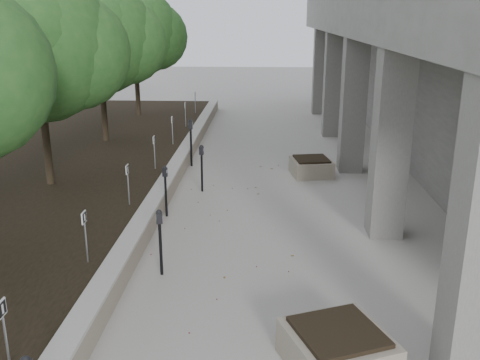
% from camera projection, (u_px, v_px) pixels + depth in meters
% --- Properties ---
extents(retaining_wall, '(0.39, 26.00, 0.50)m').
position_uv_depth(retaining_wall, '(171.00, 179.00, 14.71)').
color(retaining_wall, tan).
rests_on(retaining_wall, ground).
extents(planting_bed, '(7.00, 26.00, 0.40)m').
position_uv_depth(planting_bed, '(41.00, 179.00, 14.89)').
color(planting_bed, black).
rests_on(planting_bed, ground).
extents(crabapple_tree_3, '(4.60, 4.00, 5.44)m').
position_uv_depth(crabapple_tree_3, '(39.00, 78.00, 13.04)').
color(crabapple_tree_3, '#245420').
rests_on(crabapple_tree_3, planting_bed).
extents(crabapple_tree_4, '(4.60, 4.00, 5.44)m').
position_uv_depth(crabapple_tree_4, '(100.00, 61.00, 17.81)').
color(crabapple_tree_4, '#245420').
rests_on(crabapple_tree_4, planting_bed).
extents(crabapple_tree_5, '(4.60, 4.00, 5.44)m').
position_uv_depth(crabapple_tree_5, '(135.00, 51.00, 22.57)').
color(crabapple_tree_5, '#245420').
rests_on(crabapple_tree_5, planting_bed).
extents(parking_sign_2, '(0.04, 0.22, 0.96)m').
position_uv_depth(parking_sign_2, '(5.00, 336.00, 6.44)').
color(parking_sign_2, black).
rests_on(parking_sign_2, planting_bed).
extents(parking_sign_3, '(0.04, 0.22, 0.96)m').
position_uv_depth(parking_sign_3, '(86.00, 237.00, 9.30)').
color(parking_sign_3, black).
rests_on(parking_sign_3, planting_bed).
extents(parking_sign_4, '(0.04, 0.22, 0.96)m').
position_uv_depth(parking_sign_4, '(128.00, 185.00, 12.16)').
color(parking_sign_4, black).
rests_on(parking_sign_4, planting_bed).
extents(parking_sign_5, '(0.04, 0.22, 0.96)m').
position_uv_depth(parking_sign_5, '(155.00, 152.00, 15.02)').
color(parking_sign_5, black).
rests_on(parking_sign_5, planting_bed).
extents(parking_sign_6, '(0.04, 0.22, 0.96)m').
position_uv_depth(parking_sign_6, '(172.00, 130.00, 17.88)').
color(parking_sign_6, black).
rests_on(parking_sign_6, planting_bed).
extents(parking_sign_7, '(0.04, 0.22, 0.96)m').
position_uv_depth(parking_sign_7, '(185.00, 115.00, 20.75)').
color(parking_sign_7, black).
rests_on(parking_sign_7, planting_bed).
extents(parking_sign_8, '(0.04, 0.22, 0.96)m').
position_uv_depth(parking_sign_8, '(195.00, 102.00, 23.61)').
color(parking_sign_8, black).
rests_on(parking_sign_8, planting_bed).
extents(parking_meter_2, '(0.15, 0.12, 1.29)m').
position_uv_depth(parking_meter_2, '(160.00, 243.00, 9.66)').
color(parking_meter_2, black).
rests_on(parking_meter_2, ground).
extents(parking_meter_3, '(0.14, 0.12, 1.31)m').
position_uv_depth(parking_meter_3, '(202.00, 168.00, 14.29)').
color(parking_meter_3, black).
rests_on(parking_meter_3, ground).
extents(parking_meter_4, '(0.14, 0.12, 1.25)m').
position_uv_depth(parking_meter_4, '(166.00, 191.00, 12.51)').
color(parking_meter_4, black).
rests_on(parking_meter_4, ground).
extents(parking_meter_5, '(0.15, 0.11, 1.52)m').
position_uv_depth(parking_meter_5, '(191.00, 143.00, 16.68)').
color(parking_meter_5, black).
rests_on(parking_meter_5, ground).
extents(planter_front, '(1.65, 1.65, 0.59)m').
position_uv_depth(planter_front, '(337.00, 349.00, 7.16)').
color(planter_front, tan).
rests_on(planter_front, ground).
extents(planter_back, '(1.32, 1.32, 0.53)m').
position_uv_depth(planter_back, '(311.00, 166.00, 15.88)').
color(planter_back, tan).
rests_on(planter_back, ground).
extents(berry_scatter, '(3.30, 14.10, 0.02)m').
position_uv_depth(berry_scatter, '(221.00, 249.00, 10.89)').
color(berry_scatter, maroon).
rests_on(berry_scatter, ground).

